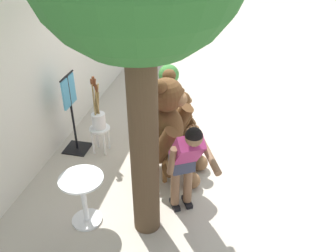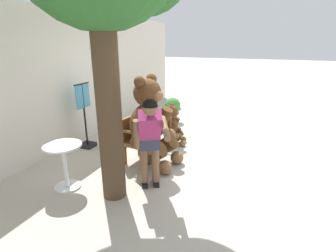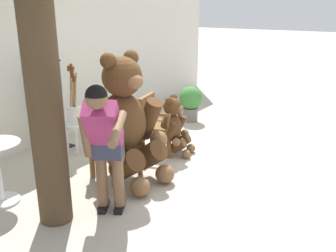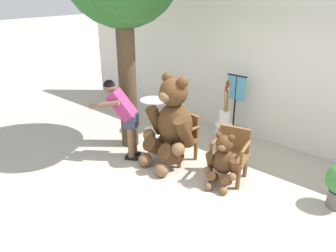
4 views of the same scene
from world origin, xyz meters
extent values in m
plane|color=#B2A899|center=(0.00, 0.00, 0.00)|extent=(60.00, 60.00, 0.00)
cube|color=silver|center=(0.00, 2.40, 1.40)|extent=(10.00, 0.16, 2.80)
cube|color=brown|center=(-0.53, 0.52, 0.41)|extent=(0.62, 0.58, 0.07)
cylinder|color=brown|center=(-0.78, 0.34, 0.18)|extent=(0.07, 0.07, 0.37)
cylinder|color=brown|center=(-0.33, 0.29, 0.18)|extent=(0.07, 0.07, 0.37)
cylinder|color=brown|center=(-0.73, 0.76, 0.18)|extent=(0.07, 0.07, 0.37)
cylinder|color=brown|center=(-0.28, 0.70, 0.18)|extent=(0.07, 0.07, 0.37)
cube|color=brown|center=(-0.50, 0.75, 0.65)|extent=(0.52, 0.12, 0.42)
cylinder|color=brown|center=(-0.78, 0.55, 0.66)|extent=(0.11, 0.48, 0.06)
cylinder|color=brown|center=(-0.80, 0.34, 0.55)|extent=(0.05, 0.05, 0.22)
cylinder|color=brown|center=(-0.28, 0.49, 0.66)|extent=(0.11, 0.48, 0.06)
cylinder|color=brown|center=(-0.31, 0.28, 0.55)|extent=(0.05, 0.05, 0.22)
cube|color=brown|center=(0.53, 0.52, 0.41)|extent=(0.66, 0.63, 0.07)
cylinder|color=brown|center=(0.35, 0.27, 0.18)|extent=(0.07, 0.07, 0.37)
cylinder|color=brown|center=(0.80, 0.37, 0.18)|extent=(0.07, 0.07, 0.37)
cylinder|color=brown|center=(0.26, 0.68, 0.18)|extent=(0.07, 0.07, 0.37)
cylinder|color=brown|center=(0.71, 0.78, 0.18)|extent=(0.07, 0.07, 0.37)
cube|color=brown|center=(0.48, 0.75, 0.65)|extent=(0.52, 0.18, 0.42)
cylinder|color=brown|center=(0.28, 0.47, 0.66)|extent=(0.16, 0.48, 0.06)
cylinder|color=brown|center=(0.33, 0.26, 0.55)|extent=(0.05, 0.05, 0.22)
cylinder|color=brown|center=(0.77, 0.58, 0.66)|extent=(0.16, 0.48, 0.06)
cylinder|color=brown|center=(0.82, 0.37, 0.55)|extent=(0.05, 0.05, 0.22)
ellipsoid|color=#4C3019|center=(-0.53, 0.40, 0.74)|extent=(0.73, 0.64, 0.77)
sphere|color=#4C3019|center=(-0.53, 0.36, 1.34)|extent=(0.49, 0.49, 0.49)
ellipsoid|color=brown|center=(-0.56, 0.16, 1.30)|extent=(0.25, 0.21, 0.18)
sphere|color=black|center=(-0.56, 0.16, 1.31)|extent=(0.07, 0.07, 0.07)
sphere|color=#4C3019|center=(-0.71, 0.41, 1.55)|extent=(0.19, 0.19, 0.19)
sphere|color=#4C3019|center=(-0.35, 0.37, 1.55)|extent=(0.19, 0.19, 0.19)
cylinder|color=#4C3019|center=(-0.90, 0.32, 0.74)|extent=(0.27, 0.45, 0.58)
sphere|color=brown|center=(-0.94, 0.17, 0.49)|extent=(0.23, 0.23, 0.23)
cylinder|color=#4C3019|center=(-0.19, 0.23, 0.74)|extent=(0.27, 0.45, 0.58)
sphere|color=brown|center=(-0.19, 0.08, 0.49)|extent=(0.23, 0.23, 0.23)
cylinder|color=#4C3019|center=(-0.77, 0.15, 0.33)|extent=(0.34, 0.51, 0.45)
sphere|color=brown|center=(-0.81, -0.08, 0.12)|extent=(0.24, 0.24, 0.24)
cylinder|color=#4C3019|center=(-0.36, 0.10, 0.33)|extent=(0.34, 0.51, 0.45)
sphere|color=brown|center=(-0.37, -0.13, 0.12)|extent=(0.24, 0.24, 0.24)
ellipsoid|color=#4C3019|center=(0.53, 0.34, 0.41)|extent=(0.43, 0.39, 0.42)
sphere|color=#4C3019|center=(0.53, 0.32, 0.73)|extent=(0.27, 0.27, 0.27)
ellipsoid|color=brown|center=(0.56, 0.21, 0.71)|extent=(0.15, 0.12, 0.10)
sphere|color=black|center=(0.56, 0.21, 0.72)|extent=(0.04, 0.04, 0.04)
sphere|color=#4C3019|center=(0.43, 0.31, 0.85)|extent=(0.11, 0.11, 0.11)
sphere|color=#4C3019|center=(0.63, 0.36, 0.85)|extent=(0.11, 0.11, 0.11)
cylinder|color=#4C3019|center=(0.35, 0.23, 0.41)|extent=(0.17, 0.25, 0.32)
sphere|color=brown|center=(0.36, 0.15, 0.27)|extent=(0.13, 0.13, 0.13)
cylinder|color=#4C3019|center=(0.74, 0.32, 0.41)|extent=(0.17, 0.25, 0.32)
sphere|color=brown|center=(0.77, 0.24, 0.27)|extent=(0.13, 0.13, 0.13)
cylinder|color=#4C3019|center=(0.45, 0.17, 0.18)|extent=(0.21, 0.29, 0.25)
sphere|color=brown|center=(0.47, 0.04, 0.07)|extent=(0.13, 0.13, 0.13)
cylinder|color=#4C3019|center=(0.67, 0.22, 0.18)|extent=(0.21, 0.29, 0.25)
sphere|color=brown|center=(0.71, 0.10, 0.07)|extent=(0.13, 0.13, 0.13)
cube|color=black|center=(-1.27, 0.09, 0.03)|extent=(0.25, 0.20, 0.06)
cylinder|color=brown|center=(-1.27, 0.09, 0.47)|extent=(0.12, 0.12, 0.82)
cube|color=black|center=(-1.18, -0.07, 0.03)|extent=(0.25, 0.20, 0.06)
cylinder|color=brown|center=(-1.18, -0.07, 0.47)|extent=(0.12, 0.12, 0.82)
cube|color=#33384C|center=(-1.23, 0.01, 0.75)|extent=(0.34, 0.37, 0.24)
cube|color=#9E2D66|center=(-1.37, -0.07, 1.04)|extent=(0.58, 0.52, 0.55)
sphere|color=brown|center=(-1.55, -0.18, 1.36)|extent=(0.21, 0.21, 0.21)
sphere|color=black|center=(-1.55, -0.18, 1.38)|extent=(0.21, 0.21, 0.21)
cylinder|color=brown|center=(-1.49, -0.36, 1.09)|extent=(0.53, 0.35, 0.20)
cylinder|color=brown|center=(-1.46, 0.09, 0.92)|extent=(0.25, 0.19, 0.50)
cylinder|color=white|center=(-0.22, 1.56, 0.45)|extent=(0.34, 0.34, 0.03)
cylinder|color=white|center=(-0.12, 1.66, 0.22)|extent=(0.04, 0.04, 0.43)
cylinder|color=white|center=(-0.32, 1.66, 0.22)|extent=(0.04, 0.04, 0.43)
cylinder|color=white|center=(-0.12, 1.46, 0.22)|extent=(0.04, 0.04, 0.43)
cylinder|color=white|center=(-0.32, 1.46, 0.22)|extent=(0.04, 0.04, 0.43)
cylinder|color=white|center=(-0.22, 1.56, 0.59)|extent=(0.22, 0.22, 0.26)
cylinder|color=#997A47|center=(-0.19, 1.56, 0.82)|extent=(0.03, 0.08, 0.55)
cylinder|color=#592D19|center=(-0.19, 1.56, 1.13)|extent=(0.04, 0.05, 0.08)
cylinder|color=#997A47|center=(-0.20, 1.59, 0.90)|extent=(0.08, 0.06, 0.73)
cylinder|color=#592D19|center=(-0.20, 1.59, 1.31)|extent=(0.05, 0.05, 0.09)
cylinder|color=#997A47|center=(-0.21, 1.57, 0.87)|extent=(0.07, 0.07, 0.67)
cylinder|color=#592D19|center=(-0.21, 1.57, 1.25)|extent=(0.05, 0.05, 0.09)
cylinder|color=#997A47|center=(-0.18, 1.58, 0.88)|extent=(0.07, 0.12, 0.69)
cylinder|color=#592D19|center=(-0.18, 1.58, 1.27)|extent=(0.05, 0.05, 0.09)
cylinder|color=#997A47|center=(-0.24, 1.60, 0.89)|extent=(0.13, 0.07, 0.70)
cylinder|color=#592D19|center=(-0.24, 1.60, 1.29)|extent=(0.06, 0.05, 0.09)
cylinder|color=#997A47|center=(-0.22, 1.55, 0.84)|extent=(0.09, 0.03, 0.61)
cylinder|color=#592D19|center=(-0.22, 1.55, 1.19)|extent=(0.05, 0.04, 0.08)
cylinder|color=silver|center=(-1.78, 1.17, 0.70)|extent=(0.56, 0.56, 0.03)
cylinder|color=silver|center=(-1.78, 1.17, 0.34)|extent=(0.07, 0.07, 0.69)
cylinder|color=silver|center=(-1.78, 1.17, 0.01)|extent=(0.40, 0.40, 0.03)
cylinder|color=#473523|center=(-1.68, 0.37, 1.37)|extent=(0.34, 0.34, 2.75)
cube|color=black|center=(-0.26, 1.99, 0.01)|extent=(0.40, 0.40, 0.02)
cylinder|color=black|center=(-0.26, 1.99, 0.68)|extent=(0.04, 0.04, 1.35)
cylinder|color=black|center=(-0.26, 1.99, 1.35)|extent=(0.44, 0.03, 0.03)
cube|color=#4C99BF|center=(-0.26, 1.99, 1.09)|extent=(0.40, 0.03, 0.48)
camera|label=1|loc=(-5.06, -0.65, 3.66)|focal=40.00mm
camera|label=2|loc=(-4.54, -1.63, 2.20)|focal=28.00mm
camera|label=3|loc=(-3.96, -2.50, 2.16)|focal=40.00mm
camera|label=4|loc=(2.85, -3.69, 2.99)|focal=35.00mm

